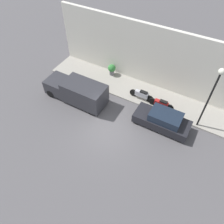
% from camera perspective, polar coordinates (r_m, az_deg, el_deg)
% --- Properties ---
extents(ground_plane, '(60.00, 60.00, 0.00)m').
position_cam_1_polar(ground_plane, '(15.93, -1.04, -4.60)').
color(ground_plane, '#514F51').
extents(sidewalk, '(2.73, 15.95, 0.11)m').
position_cam_1_polar(sidewalk, '(18.75, 6.22, 5.53)').
color(sidewalk, gray).
rests_on(sidewalk, ground_plane).
extents(building_facade, '(0.30, 15.95, 5.31)m').
position_cam_1_polar(building_facade, '(18.28, 8.99, 14.32)').
color(building_facade, silver).
rests_on(building_facade, ground_plane).
extents(parked_car, '(1.62, 4.02, 1.41)m').
position_cam_1_polar(parked_car, '(16.03, 13.10, -2.10)').
color(parked_car, black).
rests_on(parked_car, ground_plane).
extents(delivery_van, '(1.85, 5.14, 1.87)m').
position_cam_1_polar(delivery_van, '(17.54, -9.29, 5.49)').
color(delivery_van, '#2D2D33').
rests_on(delivery_van, ground_plane).
extents(motorcycle_red, '(0.30, 2.03, 0.79)m').
position_cam_1_polar(motorcycle_red, '(17.29, 12.76, 2.12)').
color(motorcycle_red, '#B21E1E').
rests_on(motorcycle_red, sidewalk).
extents(scooter_silver, '(0.30, 2.07, 0.85)m').
position_cam_1_polar(scooter_silver, '(17.71, 7.78, 4.53)').
color(scooter_silver, '#B7B7BF').
rests_on(scooter_silver, sidewalk).
extents(streetlamp, '(0.40, 0.40, 5.05)m').
position_cam_1_polar(streetlamp, '(14.85, 25.03, 5.58)').
color(streetlamp, black).
rests_on(streetlamp, sidewalk).
extents(potted_plant, '(0.69, 0.69, 1.03)m').
position_cam_1_polar(potted_plant, '(19.89, -0.06, 11.19)').
color(potted_plant, slate).
rests_on(potted_plant, sidewalk).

